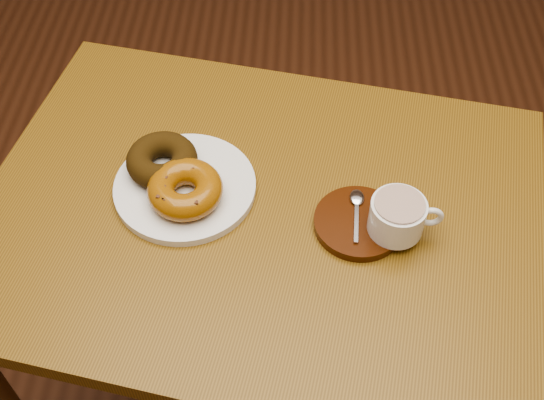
{
  "coord_description": "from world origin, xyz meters",
  "views": [
    {
      "loc": [
        -0.13,
        -0.7,
        1.6
      ],
      "look_at": [
        -0.16,
        -0.05,
        0.81
      ],
      "focal_mm": 45.0,
      "sensor_mm": 36.0,
      "label": 1
    }
  ],
  "objects_px": {
    "donut_plate": "(185,187)",
    "saucer": "(359,223)",
    "cafe_table": "(260,256)",
    "coffee_cup": "(398,216)"
  },
  "relations": [
    {
      "from": "saucer",
      "to": "coffee_cup",
      "type": "bearing_deg",
      "value": -13.51
    },
    {
      "from": "donut_plate",
      "to": "coffee_cup",
      "type": "relative_size",
      "value": 2.06
    },
    {
      "from": "saucer",
      "to": "coffee_cup",
      "type": "height_order",
      "value": "coffee_cup"
    },
    {
      "from": "donut_plate",
      "to": "saucer",
      "type": "relative_size",
      "value": 1.65
    },
    {
      "from": "cafe_table",
      "to": "coffee_cup",
      "type": "distance_m",
      "value": 0.27
    },
    {
      "from": "cafe_table",
      "to": "saucer",
      "type": "distance_m",
      "value": 0.2
    },
    {
      "from": "saucer",
      "to": "cafe_table",
      "type": "bearing_deg",
      "value": 169.31
    },
    {
      "from": "donut_plate",
      "to": "coffee_cup",
      "type": "distance_m",
      "value": 0.33
    },
    {
      "from": "donut_plate",
      "to": "saucer",
      "type": "height_order",
      "value": "same"
    },
    {
      "from": "cafe_table",
      "to": "donut_plate",
      "type": "relative_size",
      "value": 4.35
    }
  ]
}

